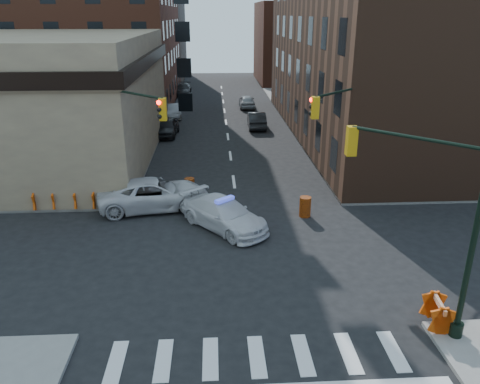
{
  "coord_description": "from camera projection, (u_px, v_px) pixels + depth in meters",
  "views": [
    {
      "loc": [
        -1.24,
        -18.94,
        10.37
      ],
      "look_at": [
        -0.03,
        2.35,
        2.2
      ],
      "focal_mm": 35.0,
      "sensor_mm": 36.0,
      "label": 1
    }
  ],
  "objects": [
    {
      "name": "ground",
      "position": [
        243.0,
        255.0,
        21.44
      ],
      "size": [
        140.0,
        140.0,
        0.0
      ],
      "primitive_type": "plane",
      "color": "black",
      "rests_on": "ground"
    },
    {
      "name": "sidewalk_nw",
      "position": [
        13.0,
        115.0,
        50.72
      ],
      "size": [
        34.0,
        54.5,
        0.15
      ],
      "primitive_type": "cube",
      "color": "gray",
      "rests_on": "ground"
    },
    {
      "name": "sidewalk_ne",
      "position": [
        427.0,
        110.0,
        53.16
      ],
      "size": [
        34.0,
        54.5,
        0.15
      ],
      "primitive_type": "cube",
      "color": "gray",
      "rests_on": "ground"
    },
    {
      "name": "commercial_row_ne",
      "position": [
        376.0,
        55.0,
        40.6
      ],
      "size": [
        14.0,
        34.0,
        14.0
      ],
      "primitive_type": "cube",
      "color": "#462A1C",
      "rests_on": "ground"
    },
    {
      "name": "filler_nw",
      "position": [
        121.0,
        29.0,
        75.53
      ],
      "size": [
        20.0,
        18.0,
        16.0
      ],
      "primitive_type": "cube",
      "color": "brown",
      "rests_on": "ground"
    },
    {
      "name": "filler_ne",
      "position": [
        308.0,
        43.0,
        74.1
      ],
      "size": [
        16.0,
        16.0,
        12.0
      ],
      "primitive_type": "cube",
      "color": "brown",
      "rests_on": "ground"
    },
    {
      "name": "signal_pole_se",
      "position": [
        443.0,
        206.0,
        14.96
      ],
      "size": [
        5.4,
        5.27,
        8.0
      ],
      "rotation": [
        0.0,
        0.0,
        2.36
      ],
      "color": "black",
      "rests_on": "sidewalk_se"
    },
    {
      "name": "signal_pole_nw",
      "position": [
        126.0,
        136.0,
        24.55
      ],
      "size": [
        3.58,
        3.67,
        8.0
      ],
      "rotation": [
        0.0,
        0.0,
        -0.79
      ],
      "color": "black",
      "rests_on": "sidewalk_nw"
    },
    {
      "name": "signal_pole_ne",
      "position": [
        345.0,
        133.0,
        25.18
      ],
      "size": [
        3.67,
        3.58,
        8.0
      ],
      "rotation": [
        0.0,
        0.0,
        -2.36
      ],
      "color": "black",
      "rests_on": "sidewalk_ne"
    },
    {
      "name": "tree_ne_near",
      "position": [
        304.0,
        90.0,
        44.82
      ],
      "size": [
        3.0,
        3.0,
        4.85
      ],
      "color": "black",
      "rests_on": "sidewalk_ne"
    },
    {
      "name": "tree_ne_far",
      "position": [
        291.0,
        79.0,
        52.28
      ],
      "size": [
        3.0,
        3.0,
        4.85
      ],
      "color": "black",
      "rests_on": "sidewalk_ne"
    },
    {
      "name": "police_car",
      "position": [
        224.0,
        214.0,
        23.89
      ],
      "size": [
        5.03,
        5.43,
        1.53
      ],
      "primitive_type": "imported",
      "rotation": [
        0.0,
        0.0,
        0.69
      ],
      "color": "silver",
      "rests_on": "ground"
    },
    {
      "name": "pickup",
      "position": [
        154.0,
        194.0,
        26.29
      ],
      "size": [
        6.54,
        3.8,
        1.71
      ],
      "primitive_type": "imported",
      "rotation": [
        0.0,
        0.0,
        1.73
      ],
      "color": "silver",
      "rests_on": "ground"
    },
    {
      "name": "parked_car_wnear",
      "position": [
        166.0,
        127.0,
        42.02
      ],
      "size": [
        2.21,
        4.83,
        1.61
      ],
      "primitive_type": "imported",
      "rotation": [
        0.0,
        0.0,
        -0.07
      ],
      "color": "black",
      "rests_on": "ground"
    },
    {
      "name": "parked_car_wfar",
      "position": [
        173.0,
        111.0,
        49.35
      ],
      "size": [
        2.02,
        4.4,
        1.4
      ],
      "primitive_type": "imported",
      "rotation": [
        0.0,
        0.0,
        0.13
      ],
      "color": "#9A9EA3",
      "rests_on": "ground"
    },
    {
      "name": "parked_car_wdeep",
      "position": [
        183.0,
        90.0,
        62.99
      ],
      "size": [
        2.19,
        5.2,
        1.5
      ],
      "primitive_type": "imported",
      "rotation": [
        0.0,
        0.0,
        -0.02
      ],
      "color": "black",
      "rests_on": "ground"
    },
    {
      "name": "parked_car_enear",
      "position": [
        257.0,
        120.0,
        44.98
      ],
      "size": [
        1.71,
        4.7,
        1.54
      ],
      "primitive_type": "imported",
      "rotation": [
        0.0,
        0.0,
        3.12
      ],
      "color": "black",
      "rests_on": "ground"
    },
    {
      "name": "parked_car_efar",
      "position": [
        247.0,
        101.0,
        54.52
      ],
      "size": [
        1.83,
        4.42,
        1.5
      ],
      "primitive_type": "imported",
      "rotation": [
        0.0,
        0.0,
        3.13
      ],
      "color": "#9A9DA3",
      "rests_on": "ground"
    },
    {
      "name": "pedestrian_a",
      "position": [
        90.0,
        188.0,
        26.94
      ],
      "size": [
        0.62,
        0.46,
        1.56
      ],
      "primitive_type": "imported",
      "rotation": [
        0.0,
        0.0,
        -0.17
      ],
      "color": "black",
      "rests_on": "sidewalk_nw"
    },
    {
      "name": "pedestrian_b",
      "position": [
        36.0,
        181.0,
        27.66
      ],
      "size": [
        0.99,
        0.8,
        1.9
      ],
      "primitive_type": "imported",
      "rotation": [
        0.0,
        0.0,
        -0.1
      ],
      "color": "black",
      "rests_on": "sidewalk_nw"
    },
    {
      "name": "pedestrian_c",
      "position": [
        27.0,
        174.0,
        29.2
      ],
      "size": [
        1.01,
        0.94,
        1.67
      ],
      "primitive_type": "imported",
      "rotation": [
        0.0,
        0.0,
        0.69
      ],
      "color": "black",
      "rests_on": "sidewalk_nw"
    },
    {
      "name": "barrel_road",
      "position": [
        305.0,
        207.0,
        25.35
      ],
      "size": [
        0.75,
        0.75,
        1.11
      ],
      "primitive_type": "cylinder",
      "rotation": [
        0.0,
        0.0,
        -0.25
      ],
      "color": "#D64E0A",
      "rests_on": "ground"
    },
    {
      "name": "barrel_bank",
      "position": [
        190.0,
        187.0,
        28.3
      ],
      "size": [
        0.74,
        0.74,
        1.08
      ],
      "primitive_type": "cylinder",
      "rotation": [
        0.0,
        0.0,
        -0.26
      ],
      "color": "#C43909",
      "rests_on": "ground"
    },
    {
      "name": "barricade_se_a",
      "position": [
        438.0,
        313.0,
        16.23
      ],
      "size": [
        0.82,
        1.39,
        0.99
      ],
      "primitive_type": null,
      "rotation": [
        0.0,
        0.0,
        1.44
      ],
      "color": "red",
      "rests_on": "sidewalk_se"
    },
    {
      "name": "barricade_nw_a",
      "position": [
        86.0,
        199.0,
        26.07
      ],
      "size": [
        1.41,
        0.78,
        1.02
      ],
      "primitive_type": null,
      "rotation": [
        0.0,
        0.0,
        -0.07
      ],
      "color": "#BE3B08",
      "rests_on": "sidewalk_nw"
    },
    {
      "name": "barricade_nw_b",
      "position": [
        45.0,
        200.0,
        25.95
      ],
      "size": [
        1.42,
        0.79,
        1.03
      ],
      "primitive_type": null,
      "rotation": [
        0.0,
        0.0,
        0.07
      ],
      "color": "#C53F09",
      "rests_on": "sidewalk_nw"
    }
  ]
}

